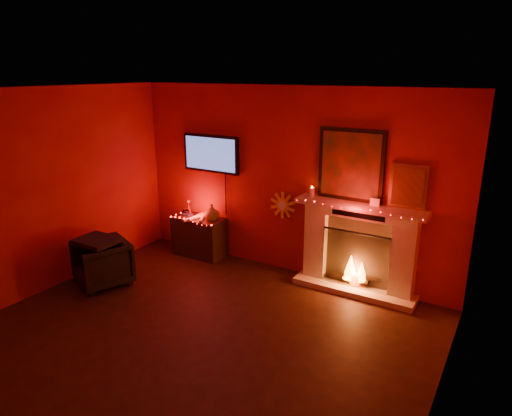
{
  "coord_description": "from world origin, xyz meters",
  "views": [
    {
      "loc": [
        2.89,
        -3.19,
        2.9
      ],
      "look_at": [
        -0.04,
        1.7,
        1.16
      ],
      "focal_mm": 32.0,
      "sensor_mm": 36.0,
      "label": 1
    }
  ],
  "objects_px": {
    "sunburst_clock": "(283,205)",
    "console_table": "(200,234)",
    "tv": "(211,154)",
    "armchair": "(102,263)",
    "fireplace": "(358,240)"
  },
  "relations": [
    {
      "from": "console_table",
      "to": "armchair",
      "type": "bearing_deg",
      "value": -108.75
    },
    {
      "from": "fireplace",
      "to": "armchair",
      "type": "distance_m",
      "value": 3.54
    },
    {
      "from": "tv",
      "to": "armchair",
      "type": "relative_size",
      "value": 1.77
    },
    {
      "from": "sunburst_clock",
      "to": "armchair",
      "type": "xyz_separation_m",
      "value": [
        -1.9,
        -1.76,
        -0.68
      ]
    },
    {
      "from": "tv",
      "to": "console_table",
      "type": "height_order",
      "value": "tv"
    },
    {
      "from": "console_table",
      "to": "fireplace",
      "type": "bearing_deg",
      "value": 2.88
    },
    {
      "from": "fireplace",
      "to": "tv",
      "type": "height_order",
      "value": "fireplace"
    },
    {
      "from": "armchair",
      "to": "tv",
      "type": "bearing_deg",
      "value": 92.36
    },
    {
      "from": "tv",
      "to": "armchair",
      "type": "xyz_separation_m",
      "value": [
        -0.65,
        -1.73,
        -1.33
      ]
    },
    {
      "from": "fireplace",
      "to": "sunburst_clock",
      "type": "relative_size",
      "value": 5.45
    },
    {
      "from": "tv",
      "to": "console_table",
      "type": "relative_size",
      "value": 1.4
    },
    {
      "from": "sunburst_clock",
      "to": "console_table",
      "type": "distance_m",
      "value": 1.54
    },
    {
      "from": "console_table",
      "to": "armchair",
      "type": "relative_size",
      "value": 1.27
    },
    {
      "from": "fireplace",
      "to": "armchair",
      "type": "height_order",
      "value": "fireplace"
    },
    {
      "from": "console_table",
      "to": "tv",
      "type": "bearing_deg",
      "value": 56.27
    }
  ]
}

